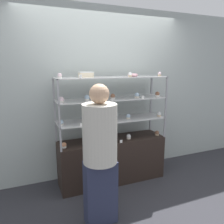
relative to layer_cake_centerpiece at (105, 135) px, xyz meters
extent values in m
plane|color=#2D2D33|center=(0.09, -0.03, -0.73)|extent=(20.00, 20.00, 0.00)
cube|color=#A8B2AD|center=(0.09, 0.33, 0.57)|extent=(8.00, 0.05, 2.60)
cube|color=black|center=(0.09, -0.03, -0.40)|extent=(1.58, 0.44, 0.66)
cube|color=#99999E|center=(-0.69, 0.17, 0.08)|extent=(0.02, 0.02, 0.31)
cube|color=#99999E|center=(0.87, 0.17, 0.08)|extent=(0.02, 0.02, 0.31)
cube|color=#99999E|center=(-0.69, -0.24, 0.08)|extent=(0.02, 0.02, 0.31)
cube|color=#99999E|center=(0.87, -0.24, 0.08)|extent=(0.02, 0.02, 0.31)
cube|color=silver|center=(0.09, -0.03, 0.23)|extent=(1.58, 0.44, 0.01)
cube|color=#99999E|center=(-0.69, 0.17, 0.39)|extent=(0.02, 0.02, 0.31)
cube|color=#99999E|center=(0.87, 0.17, 0.39)|extent=(0.02, 0.02, 0.31)
cube|color=#99999E|center=(-0.69, -0.24, 0.39)|extent=(0.02, 0.02, 0.31)
cube|color=#99999E|center=(0.87, -0.24, 0.39)|extent=(0.02, 0.02, 0.31)
cube|color=silver|center=(0.09, -0.03, 0.53)|extent=(1.58, 0.44, 0.01)
cube|color=#99999E|center=(-0.69, 0.17, 0.69)|extent=(0.02, 0.02, 0.31)
cube|color=#99999E|center=(0.87, 0.17, 0.69)|extent=(0.02, 0.02, 0.31)
cube|color=#99999E|center=(-0.69, -0.24, 0.69)|extent=(0.02, 0.02, 0.31)
cube|color=#99999E|center=(0.87, -0.24, 0.69)|extent=(0.02, 0.02, 0.31)
cube|color=silver|center=(0.09, -0.03, 0.84)|extent=(1.58, 0.44, 0.01)
cylinder|color=brown|center=(0.00, 0.00, -0.01)|extent=(0.21, 0.21, 0.12)
cylinder|color=silver|center=(0.00, 0.00, 0.06)|extent=(0.22, 0.22, 0.02)
cube|color=beige|center=(-0.27, 0.02, 0.88)|extent=(0.18, 0.14, 0.06)
cube|color=white|center=(-0.27, 0.02, 0.91)|extent=(0.19, 0.15, 0.01)
cylinder|color=white|center=(-0.63, -0.11, -0.06)|extent=(0.06, 0.06, 0.02)
sphere|color=#E5996B|center=(-0.63, -0.11, -0.03)|extent=(0.07, 0.07, 0.07)
cylinder|color=beige|center=(0.33, -0.11, -0.06)|extent=(0.06, 0.06, 0.02)
sphere|color=white|center=(0.33, -0.11, -0.03)|extent=(0.07, 0.07, 0.07)
cylinder|color=#CCB28C|center=(0.82, -0.12, -0.06)|extent=(0.06, 0.06, 0.02)
sphere|color=#8C5B42|center=(0.82, -0.12, -0.03)|extent=(0.07, 0.07, 0.07)
cube|color=white|center=(0.15, -0.23, -0.05)|extent=(0.04, 0.00, 0.04)
cylinder|color=white|center=(-0.64, -0.08, 0.25)|extent=(0.06, 0.06, 0.02)
sphere|color=silver|center=(-0.64, -0.08, 0.27)|extent=(0.06, 0.06, 0.06)
cylinder|color=white|center=(-0.14, -0.09, 0.25)|extent=(0.06, 0.06, 0.02)
sphere|color=silver|center=(-0.14, -0.09, 0.27)|extent=(0.06, 0.06, 0.06)
cylinder|color=beige|center=(0.33, -0.09, 0.25)|extent=(0.06, 0.06, 0.02)
sphere|color=silver|center=(0.33, -0.09, 0.27)|extent=(0.06, 0.06, 0.06)
cylinder|color=#CCB28C|center=(0.84, -0.13, 0.25)|extent=(0.06, 0.06, 0.02)
sphere|color=white|center=(0.84, -0.13, 0.27)|extent=(0.06, 0.06, 0.06)
cube|color=white|center=(-0.41, -0.23, 0.26)|extent=(0.04, 0.00, 0.04)
cylinder|color=white|center=(-0.63, -0.11, 0.55)|extent=(0.06, 0.06, 0.02)
sphere|color=silver|center=(-0.63, -0.11, 0.58)|extent=(0.07, 0.07, 0.07)
cylinder|color=white|center=(-0.28, -0.07, 0.55)|extent=(0.06, 0.06, 0.02)
sphere|color=silver|center=(-0.28, -0.07, 0.58)|extent=(0.07, 0.07, 0.07)
cylinder|color=white|center=(0.09, -0.08, 0.55)|extent=(0.06, 0.06, 0.02)
sphere|color=#8C5B42|center=(0.09, -0.08, 0.58)|extent=(0.07, 0.07, 0.07)
cylinder|color=beige|center=(0.46, -0.10, 0.55)|extent=(0.06, 0.06, 0.02)
sphere|color=silver|center=(0.46, -0.10, 0.58)|extent=(0.07, 0.07, 0.07)
cylinder|color=white|center=(0.81, -0.10, 0.55)|extent=(0.06, 0.06, 0.02)
sphere|color=#8C5B42|center=(0.81, -0.10, 0.58)|extent=(0.07, 0.07, 0.07)
cube|color=white|center=(0.48, -0.23, 0.56)|extent=(0.04, 0.00, 0.04)
cylinder|color=white|center=(-0.64, -0.12, 0.86)|extent=(0.05, 0.05, 0.02)
sphere|color=silver|center=(-0.64, -0.12, 0.88)|extent=(0.05, 0.05, 0.05)
cylinder|color=#CCB28C|center=(0.33, -0.13, 0.86)|extent=(0.05, 0.05, 0.02)
sphere|color=white|center=(0.33, -0.13, 0.88)|extent=(0.05, 0.05, 0.05)
cylinder|color=#CCB28C|center=(0.84, -0.09, 0.86)|extent=(0.05, 0.05, 0.02)
sphere|color=silver|center=(0.84, -0.09, 0.88)|extent=(0.05, 0.05, 0.05)
cube|color=white|center=(-0.40, -0.23, 0.87)|extent=(0.04, 0.00, 0.04)
torus|color=#EFB2BC|center=(0.41, -0.06, 0.87)|extent=(0.15, 0.15, 0.04)
cube|color=#282D47|center=(-0.37, -0.83, -0.37)|extent=(0.35, 0.19, 0.72)
cylinder|color=beige|center=(-0.37, -0.83, 0.31)|extent=(0.36, 0.36, 0.63)
sphere|color=tan|center=(-0.37, -0.83, 0.72)|extent=(0.20, 0.20, 0.20)
camera|label=1|loc=(-1.07, -2.89, 1.00)|focal=35.00mm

